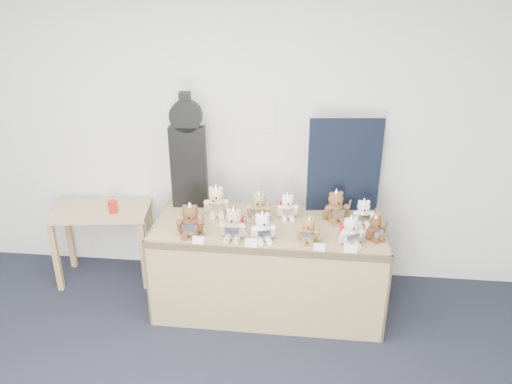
# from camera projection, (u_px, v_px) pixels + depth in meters

# --- Properties ---
(room_shell) EXTENTS (6.00, 6.00, 6.00)m
(room_shell) POSITION_uv_depth(u_px,v_px,m) (264.00, 115.00, 4.27)
(room_shell) COLOR silver
(room_shell) RESTS_ON floor
(display_table) EXTENTS (1.88, 0.80, 0.78)m
(display_table) POSITION_uv_depth(u_px,v_px,m) (268.00, 248.00, 4.03)
(display_table) COLOR #9B824E
(display_table) RESTS_ON floor
(side_table) EXTENTS (0.91, 0.59, 0.71)m
(side_table) POSITION_uv_depth(u_px,v_px,m) (102.00, 221.00, 4.52)
(side_table) COLOR tan
(side_table) RESTS_ON floor
(guitar_case) EXTENTS (0.31, 0.11, 1.00)m
(guitar_case) POSITION_uv_depth(u_px,v_px,m) (188.00, 153.00, 4.18)
(guitar_case) COLOR black
(guitar_case) RESTS_ON display_table
(navy_board) EXTENTS (0.60, 0.09, 0.81)m
(navy_board) POSITION_uv_depth(u_px,v_px,m) (344.00, 166.00, 4.13)
(navy_board) COLOR black
(navy_board) RESTS_ON display_table
(red_cup) EXTENTS (0.08, 0.08, 0.11)m
(red_cup) POSITION_uv_depth(u_px,v_px,m) (113.00, 207.00, 4.38)
(red_cup) COLOR #B61E0C
(red_cup) RESTS_ON side_table
(teddy_front_far_left) EXTENTS (0.24, 0.20, 0.29)m
(teddy_front_far_left) POSITION_uv_depth(u_px,v_px,m) (190.00, 221.00, 3.84)
(teddy_front_far_left) COLOR brown
(teddy_front_far_left) RESTS_ON display_table
(teddy_front_left) EXTENTS (0.23, 0.20, 0.29)m
(teddy_front_left) POSITION_uv_depth(u_px,v_px,m) (234.00, 225.00, 3.79)
(teddy_front_left) COLOR tan
(teddy_front_left) RESTS_ON display_table
(teddy_front_centre) EXTENTS (0.22, 0.20, 0.26)m
(teddy_front_centre) POSITION_uv_depth(u_px,v_px,m) (263.00, 228.00, 3.77)
(teddy_front_centre) COLOR white
(teddy_front_centre) RESTS_ON display_table
(teddy_front_right) EXTENTS (0.18, 0.15, 0.22)m
(teddy_front_right) POSITION_uv_depth(u_px,v_px,m) (309.00, 231.00, 3.75)
(teddy_front_right) COLOR olive
(teddy_front_right) RESTS_ON display_table
(teddy_front_far_right) EXTENTS (0.21, 0.20, 0.26)m
(teddy_front_far_right) POSITION_uv_depth(u_px,v_px,m) (350.00, 232.00, 3.71)
(teddy_front_far_right) COLOR silver
(teddy_front_far_right) RESTS_ON display_table
(teddy_front_end) EXTENTS (0.18, 0.17, 0.22)m
(teddy_front_end) POSITION_uv_depth(u_px,v_px,m) (375.00, 229.00, 3.79)
(teddy_front_end) COLOR brown
(teddy_front_end) RESTS_ON display_table
(teddy_back_left) EXTENTS (0.24, 0.21, 0.29)m
(teddy_back_left) POSITION_uv_depth(u_px,v_px,m) (216.00, 202.00, 4.17)
(teddy_back_left) COLOR beige
(teddy_back_left) RESTS_ON display_table
(teddy_back_centre_left) EXTENTS (0.22, 0.18, 0.27)m
(teddy_back_centre_left) POSITION_uv_depth(u_px,v_px,m) (259.00, 207.00, 4.08)
(teddy_back_centre_left) COLOR #9F854F
(teddy_back_centre_left) RESTS_ON display_table
(teddy_back_centre_right) EXTENTS (0.20, 0.18, 0.24)m
(teddy_back_centre_right) POSITION_uv_depth(u_px,v_px,m) (287.00, 207.00, 4.12)
(teddy_back_centre_right) COLOR white
(teddy_back_centre_right) RESTS_ON display_table
(teddy_back_right) EXTENTS (0.24, 0.22, 0.29)m
(teddy_back_right) POSITION_uv_depth(u_px,v_px,m) (336.00, 207.00, 4.08)
(teddy_back_right) COLOR brown
(teddy_back_right) RESTS_ON display_table
(teddy_back_end) EXTENTS (0.19, 0.16, 0.24)m
(teddy_back_end) POSITION_uv_depth(u_px,v_px,m) (363.00, 213.00, 4.02)
(teddy_back_end) COLOR white
(teddy_back_end) RESTS_ON display_table
(teddy_back_far_left) EXTENTS (0.18, 0.18, 0.23)m
(teddy_back_far_left) POSITION_uv_depth(u_px,v_px,m) (217.00, 204.00, 4.18)
(teddy_back_far_left) COLOR #AC8650
(teddy_back_far_left) RESTS_ON display_table
(entry_card_a) EXTENTS (0.09, 0.02, 0.06)m
(entry_card_a) POSITION_uv_depth(u_px,v_px,m) (198.00, 240.00, 3.73)
(entry_card_a) COLOR silver
(entry_card_a) RESTS_ON display_table
(entry_card_b) EXTENTS (0.10, 0.02, 0.07)m
(entry_card_b) POSITION_uv_depth(u_px,v_px,m) (251.00, 243.00, 3.69)
(entry_card_b) COLOR silver
(entry_card_b) RESTS_ON display_table
(entry_card_c) EXTENTS (0.09, 0.02, 0.06)m
(entry_card_c) POSITION_uv_depth(u_px,v_px,m) (319.00, 247.00, 3.64)
(entry_card_c) COLOR silver
(entry_card_c) RESTS_ON display_table
(entry_card_d) EXTENTS (0.10, 0.02, 0.07)m
(entry_card_d) POSITION_uv_depth(u_px,v_px,m) (351.00, 249.00, 3.61)
(entry_card_d) COLOR silver
(entry_card_d) RESTS_ON display_table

